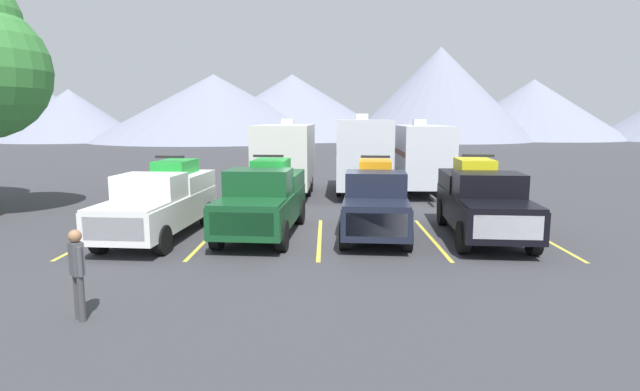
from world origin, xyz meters
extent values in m
plane|color=#38383D|center=(0.00, 0.00, 0.00)|extent=(240.00, 240.00, 0.00)
cube|color=white|center=(-5.06, -0.50, 0.86)|extent=(2.41, 5.91, 0.89)
cube|color=white|center=(-5.23, -2.57, 1.34)|extent=(2.00, 1.76, 0.08)
cube|color=white|center=(-5.10, -1.02, 1.69)|extent=(1.95, 1.64, 0.77)
cube|color=slate|center=(-5.15, -1.62, 1.73)|extent=(1.73, 0.36, 0.57)
cube|color=white|center=(-4.94, 1.05, 1.59)|extent=(2.12, 2.80, 0.57)
cube|color=silver|center=(-5.29, -3.35, 0.90)|extent=(1.66, 0.19, 0.62)
cylinder|color=black|center=(-4.32, -2.53, 0.42)|extent=(0.35, 0.85, 0.83)
cylinder|color=black|center=(-6.12, -2.38, 0.42)|extent=(0.35, 0.85, 0.83)
cylinder|color=black|center=(-4.01, 1.38, 0.42)|extent=(0.35, 0.85, 0.83)
cylinder|color=black|center=(-5.80, 1.53, 0.42)|extent=(0.35, 0.85, 0.83)
cube|color=green|center=(-4.94, 1.05, 2.10)|extent=(1.21, 1.78, 0.45)
cylinder|color=black|center=(-4.55, 0.44, 2.10)|extent=(0.21, 0.45, 0.44)
cylinder|color=black|center=(-5.42, 0.51, 2.10)|extent=(0.21, 0.45, 0.44)
cylinder|color=black|center=(-4.45, 1.60, 2.10)|extent=(0.21, 0.45, 0.44)
cylinder|color=black|center=(-5.33, 1.67, 2.10)|extent=(0.21, 0.45, 0.44)
cube|color=black|center=(-4.98, 0.58, 2.48)|extent=(0.98, 0.16, 0.08)
cube|color=#144723|center=(-1.83, -0.14, 0.90)|extent=(2.50, 5.71, 0.91)
cube|color=#144723|center=(-1.99, -2.13, 1.39)|extent=(2.09, 1.71, 0.08)
cube|color=#144723|center=(-1.87, -0.64, 1.77)|extent=(2.04, 1.60, 0.83)
cube|color=slate|center=(-1.91, -1.21, 1.81)|extent=(1.83, 0.38, 0.61)
cube|color=#144723|center=(-1.71, 1.36, 1.62)|extent=(2.22, 2.71, 0.53)
cube|color=silver|center=(-2.05, -2.88, 0.94)|extent=(1.75, 0.20, 0.64)
cylinder|color=black|center=(-1.03, -2.10, 0.45)|extent=(0.35, 0.91, 0.89)
cylinder|color=black|center=(-2.92, -1.95, 0.45)|extent=(0.35, 0.91, 0.89)
cylinder|color=black|center=(-0.73, 1.67, 0.45)|extent=(0.35, 0.91, 0.89)
cylinder|color=black|center=(-2.62, 1.82, 0.45)|extent=(0.35, 0.91, 0.89)
cube|color=green|center=(-1.71, 1.36, 2.11)|extent=(1.26, 1.72, 0.45)
cylinder|color=black|center=(-1.29, 0.76, 2.10)|extent=(0.21, 0.45, 0.44)
cylinder|color=black|center=(-2.21, 0.84, 2.10)|extent=(0.21, 0.45, 0.44)
cylinder|color=black|center=(-1.20, 1.89, 2.10)|extent=(0.21, 0.45, 0.44)
cylinder|color=black|center=(-2.13, 1.96, 2.10)|extent=(0.21, 0.45, 0.44)
cube|color=black|center=(-1.74, 0.90, 2.48)|extent=(1.03, 0.16, 0.08)
cube|color=black|center=(1.76, -0.21, 0.87)|extent=(2.34, 5.35, 0.92)
cube|color=black|center=(1.61, -2.08, 1.36)|extent=(1.97, 1.60, 0.08)
cube|color=black|center=(1.73, -0.68, 1.72)|extent=(1.92, 1.50, 0.80)
cube|color=slate|center=(1.68, -1.22, 1.76)|extent=(1.72, 0.36, 0.59)
cube|color=black|center=(1.88, 1.19, 1.60)|extent=(2.08, 2.54, 0.55)
cube|color=silver|center=(1.56, -2.78, 0.91)|extent=(1.64, 0.19, 0.64)
cylinder|color=black|center=(2.51, -2.05, 0.41)|extent=(0.34, 0.83, 0.82)
cylinder|color=black|center=(0.74, -1.91, 0.41)|extent=(0.34, 0.83, 0.82)
cylinder|color=black|center=(2.79, 1.48, 0.41)|extent=(0.34, 0.83, 0.82)
cylinder|color=black|center=(1.02, 1.63, 0.41)|extent=(0.34, 0.83, 0.82)
cube|color=orange|center=(1.88, 1.19, 2.10)|extent=(1.18, 1.61, 0.45)
cylinder|color=black|center=(2.27, 0.63, 2.09)|extent=(0.21, 0.45, 0.44)
cylinder|color=black|center=(1.40, 0.70, 2.09)|extent=(0.21, 0.45, 0.44)
cylinder|color=black|center=(2.35, 1.68, 2.09)|extent=(0.21, 0.45, 0.44)
cylinder|color=black|center=(1.48, 1.75, 2.09)|extent=(0.21, 0.45, 0.44)
cube|color=black|center=(1.84, 0.76, 2.47)|extent=(0.97, 0.16, 0.08)
cube|color=black|center=(5.13, -0.41, 0.91)|extent=(2.53, 5.86, 0.90)
cube|color=black|center=(4.96, -2.46, 1.40)|extent=(2.12, 1.75, 0.08)
cube|color=black|center=(5.09, -0.93, 1.74)|extent=(2.06, 1.64, 0.76)
cube|color=slate|center=(5.04, -1.52, 1.78)|extent=(1.84, 0.36, 0.56)
cube|color=black|center=(5.25, 1.13, 1.64)|extent=(2.24, 2.78, 0.56)
cube|color=silver|center=(4.90, -3.23, 0.95)|extent=(1.77, 0.20, 0.63)
cylinder|color=black|center=(5.93, -2.42, 0.46)|extent=(0.35, 0.93, 0.91)
cylinder|color=black|center=(4.02, -2.27, 0.46)|extent=(0.35, 0.93, 0.91)
cylinder|color=black|center=(6.23, 1.45, 0.46)|extent=(0.35, 0.93, 0.91)
cylinder|color=black|center=(4.33, 1.60, 0.46)|extent=(0.35, 0.93, 0.91)
cube|color=yellow|center=(5.25, 1.13, 2.15)|extent=(1.27, 1.77, 0.45)
cylinder|color=black|center=(5.67, 0.51, 2.14)|extent=(0.21, 0.45, 0.44)
cylinder|color=black|center=(4.74, 0.59, 2.14)|extent=(0.21, 0.45, 0.44)
cylinder|color=black|center=(5.76, 1.66, 2.14)|extent=(0.21, 0.45, 0.44)
cylinder|color=black|center=(4.83, 1.74, 2.14)|extent=(0.21, 0.45, 0.44)
cube|color=black|center=(5.21, 0.65, 2.52)|extent=(1.04, 0.16, 0.08)
cube|color=gold|center=(-7.03, -0.47, 0.00)|extent=(0.12, 5.50, 0.01)
cube|color=gold|center=(-3.52, -0.47, 0.00)|extent=(0.12, 5.50, 0.01)
cube|color=gold|center=(0.00, -0.47, 0.00)|extent=(0.12, 5.50, 0.01)
cube|color=gold|center=(3.52, -0.47, 0.00)|extent=(0.12, 5.50, 0.01)
cube|color=gold|center=(7.03, -0.47, 0.00)|extent=(0.12, 5.50, 0.01)
cube|color=silver|center=(-1.79, 8.92, 1.98)|extent=(2.71, 6.60, 2.89)
cube|color=#4C6B99|center=(-3.07, 8.96, 2.12)|extent=(0.19, 6.27, 0.24)
cube|color=silver|center=(-1.77, 9.90, 3.57)|extent=(0.62, 0.72, 0.30)
cube|color=#333333|center=(-1.90, 5.06, 0.32)|extent=(0.15, 1.20, 0.12)
cylinder|color=black|center=(-0.65, 8.10, 0.38)|extent=(0.24, 0.77, 0.76)
cylinder|color=black|center=(-2.98, 8.17, 0.38)|extent=(0.24, 0.77, 0.76)
cylinder|color=black|center=(-0.61, 9.67, 0.38)|extent=(0.24, 0.77, 0.76)
cylinder|color=black|center=(-2.94, 9.74, 0.38)|extent=(0.24, 0.77, 0.76)
cube|color=silver|center=(1.98, 8.90, 2.10)|extent=(2.68, 6.51, 3.14)
cube|color=brown|center=(0.72, 8.94, 2.26)|extent=(0.19, 6.19, 0.24)
cube|color=silver|center=(2.01, 9.87, 3.82)|extent=(0.62, 0.72, 0.30)
cube|color=#333333|center=(1.88, 5.08, 0.32)|extent=(0.15, 1.20, 0.12)
cylinder|color=black|center=(3.11, 8.10, 0.38)|extent=(0.24, 0.77, 0.76)
cylinder|color=black|center=(0.81, 8.16, 0.38)|extent=(0.24, 0.77, 0.76)
cylinder|color=black|center=(3.16, 9.64, 0.38)|extent=(0.24, 0.77, 0.76)
cylinder|color=black|center=(0.85, 9.71, 0.38)|extent=(0.24, 0.77, 0.76)
cube|color=silver|center=(4.94, 9.18, 1.96)|extent=(2.47, 6.09, 2.86)
cube|color=brown|center=(3.78, 9.21, 2.10)|extent=(0.18, 5.78, 0.24)
cube|color=silver|center=(4.97, 10.09, 3.54)|extent=(0.62, 0.72, 0.30)
cube|color=#333333|center=(4.84, 5.57, 0.32)|extent=(0.15, 1.20, 0.12)
cylinder|color=black|center=(5.98, 8.43, 0.38)|extent=(0.24, 0.77, 0.76)
cylinder|color=black|center=(3.86, 8.49, 0.38)|extent=(0.24, 0.77, 0.76)
cylinder|color=black|center=(6.02, 9.87, 0.38)|extent=(0.24, 0.77, 0.76)
cylinder|color=black|center=(3.90, 9.93, 0.38)|extent=(0.24, 0.77, 0.76)
cylinder|color=#3F3F42|center=(-4.44, -7.02, 0.44)|extent=(0.13, 0.13, 0.87)
cylinder|color=#3F3F42|center=(-4.31, -7.15, 0.44)|extent=(0.13, 0.13, 0.87)
cube|color=#4C4C51|center=(-4.38, -7.09, 1.18)|extent=(0.32, 0.32, 0.62)
sphere|color=#9E704C|center=(-4.38, -7.09, 1.61)|extent=(0.24, 0.24, 0.24)
cylinder|color=#4C4C51|center=(-4.48, -6.99, 1.15)|extent=(0.10, 0.10, 0.56)
cylinder|color=#4C4C51|center=(-4.28, -7.18, 1.15)|extent=(0.10, 0.10, 0.56)
cone|color=gray|center=(-52.24, 76.78, 4.70)|extent=(30.29, 30.29, 9.40)
cone|color=gray|center=(-43.24, 69.62, 4.32)|extent=(24.40, 24.40, 8.65)
cone|color=gray|center=(-19.09, 71.49, 5.60)|extent=(41.51, 41.51, 11.21)
cone|color=gray|center=(-6.24, 80.27, 5.96)|extent=(39.84, 39.84, 11.92)
cone|color=gray|center=(19.87, 73.33, 7.97)|extent=(31.88, 31.88, 15.95)
cone|color=gray|center=(38.78, 79.94, 5.48)|extent=(33.08, 33.08, 10.95)
camera|label=1|loc=(0.21, -15.98, 3.73)|focal=28.25mm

